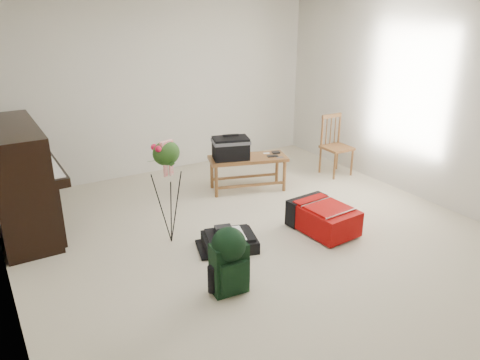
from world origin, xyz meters
TOP-DOWN VIEW (x-y plane):
  - floor at (0.00, 0.00)m, footprint 5.00×5.50m
  - wall_back at (0.00, 2.75)m, footprint 5.00×0.04m
  - wall_right at (2.50, 0.00)m, footprint 0.04×5.50m
  - piano at (-2.19, 1.60)m, footprint 0.71×1.50m
  - bench at (0.49, 1.35)m, footprint 1.14×0.73m
  - dining_chair at (2.13, 1.23)m, footprint 0.40×0.40m
  - red_suitcase at (0.73, -0.11)m, footprint 0.55×0.78m
  - black_duffel at (-0.39, 0.05)m, footprint 0.66×0.58m
  - green_backpack at (-0.79, -0.64)m, footprint 0.34×0.31m
  - flower_stand at (-0.87, 0.50)m, footprint 0.46×0.46m

SIDE VIEW (x-z plane):
  - floor at x=0.00m, z-range -0.01..0.01m
  - black_duffel at x=-0.39m, z-range -0.03..0.20m
  - red_suitcase at x=0.73m, z-range 0.01..0.33m
  - green_backpack at x=-0.79m, z-range 0.03..0.67m
  - dining_chair at x=2.13m, z-range -0.01..0.89m
  - bench at x=0.49m, z-range 0.17..0.99m
  - flower_stand at x=-0.87m, z-range -0.01..1.18m
  - piano at x=-2.19m, z-range -0.03..1.22m
  - wall_back at x=0.00m, z-range 0.00..2.50m
  - wall_right at x=2.50m, z-range 0.00..2.50m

